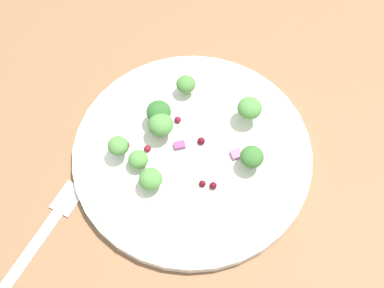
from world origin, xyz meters
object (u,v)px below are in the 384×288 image
Objects in this scene: plate at (192,152)px; broccoli_floret_0 at (252,157)px; broccoli_floret_2 at (161,125)px; broccoli_floret_1 at (138,160)px; fork at (32,248)px.

broccoli_floret_0 is (-2.96, -5.90, 2.38)cm from plate.
broccoli_floret_2 is (5.53, 8.90, 0.14)cm from broccoli_floret_0.
broccoli_floret_2 reaches higher than broccoli_floret_1.
broccoli_floret_0 is 0.17× the size of fork.
plate is at bearing -66.79° from fork.
plate is 7.02cm from broccoli_floret_0.
broccoli_floret_0 is at bearing -116.68° from plate.
plate reaches higher than fork.
plate is 1.70× the size of fork.
fork is (-4.77, 23.94, -2.99)cm from broccoli_floret_0.
broccoli_floret_0 is at bearing -121.86° from broccoli_floret_2.
broccoli_floret_0 is 10.48cm from broccoli_floret_2.
broccoli_floret_2 is at bearing -55.57° from fork.
plate is at bearing 63.32° from broccoli_floret_0.
plate is at bearing -82.66° from broccoli_floret_1.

